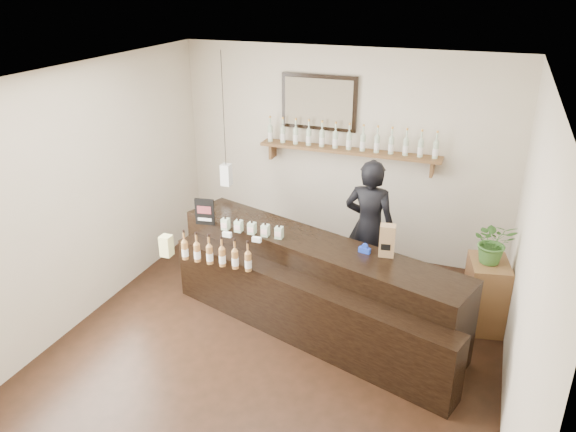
{
  "coord_description": "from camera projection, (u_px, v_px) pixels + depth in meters",
  "views": [
    {
      "loc": [
        1.83,
        -4.5,
        3.63
      ],
      "look_at": [
        -0.12,
        0.7,
        1.22
      ],
      "focal_mm": 35.0,
      "sensor_mm": 36.0,
      "label": 1
    }
  ],
  "objects": [
    {
      "name": "counter",
      "position": [
        312.0,
        288.0,
        6.15
      ],
      "size": [
        3.47,
        1.94,
        1.12
      ],
      "color": "black",
      "rests_on": "ground"
    },
    {
      "name": "shopkeeper",
      "position": [
        370.0,
        218.0,
        6.66
      ],
      "size": [
        0.72,
        0.5,
        1.9
      ],
      "primitive_type": "imported",
      "rotation": [
        0.0,
        0.0,
        3.08
      ],
      "color": "black",
      "rests_on": "ground"
    },
    {
      "name": "promo_sign",
      "position": [
        205.0,
        212.0,
        6.41
      ],
      "size": [
        0.23,
        0.06,
        0.32
      ],
      "color": "black",
      "rests_on": "counter"
    },
    {
      "name": "back_wall_decor",
      "position": [
        331.0,
        130.0,
        7.29
      ],
      "size": [
        2.66,
        0.96,
        1.69
      ],
      "color": "brown",
      "rests_on": "ground"
    },
    {
      "name": "ground",
      "position": [
        275.0,
        348.0,
        5.9
      ],
      "size": [
        5.0,
        5.0,
        0.0
      ],
      "primitive_type": "plane",
      "color": "black",
      "rests_on": "ground"
    },
    {
      "name": "potted_plant",
      "position": [
        494.0,
        242.0,
        5.88
      ],
      "size": [
        0.5,
        0.46,
        0.48
      ],
      "primitive_type": "imported",
      "rotation": [
        0.0,
        0.0,
        0.22
      ],
      "color": "#3E702D",
      "rests_on": "side_cabinet"
    },
    {
      "name": "tape_dispenser",
      "position": [
        365.0,
        249.0,
        5.8
      ],
      "size": [
        0.13,
        0.07,
        0.1
      ],
      "color": "#1834A9",
      "rests_on": "counter"
    },
    {
      "name": "side_cabinet",
      "position": [
        485.0,
        294.0,
        6.14
      ],
      "size": [
        0.5,
        0.61,
        0.8
      ],
      "color": "brown",
      "rests_on": "ground"
    },
    {
      "name": "paper_bag",
      "position": [
        387.0,
        241.0,
        5.69
      ],
      "size": [
        0.17,
        0.14,
        0.34
      ],
      "color": "olive",
      "rests_on": "counter"
    },
    {
      "name": "room_shell",
      "position": [
        273.0,
        198.0,
        5.22
      ],
      "size": [
        5.0,
        5.0,
        5.0
      ],
      "color": "beige",
      "rests_on": "ground"
    }
  ]
}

